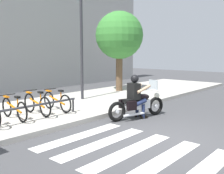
{
  "coord_description": "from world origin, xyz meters",
  "views": [
    {
      "loc": [
        -5.55,
        -3.29,
        2.13
      ],
      "look_at": [
        1.91,
        3.2,
        0.83
      ],
      "focal_mm": 41.94,
      "sensor_mm": 36.0,
      "label": 1
    }
  ],
  "objects_px": {
    "bicycle_3": "(57,101)",
    "street_lamp": "(81,36)",
    "tree_near_rack": "(119,36)",
    "bicycle_1": "(14,108)",
    "bicycle_2": "(37,104)",
    "bike_rack": "(36,107)",
    "motorcycle": "(138,104)",
    "rider": "(136,93)"
  },
  "relations": [
    {
      "from": "bike_rack",
      "to": "motorcycle",
      "type": "bearing_deg",
      "value": -33.68
    },
    {
      "from": "bike_rack",
      "to": "street_lamp",
      "type": "xyz_separation_m",
      "value": [
        3.33,
        1.63,
        2.26
      ]
    },
    {
      "from": "street_lamp",
      "to": "tree_near_rack",
      "type": "xyz_separation_m",
      "value": [
        2.99,
        0.4,
        0.17
      ]
    },
    {
      "from": "street_lamp",
      "to": "bicycle_2",
      "type": "bearing_deg",
      "value": -159.93
    },
    {
      "from": "tree_near_rack",
      "to": "bicycle_1",
      "type": "bearing_deg",
      "value": -167.61
    },
    {
      "from": "bicycle_1",
      "to": "tree_near_rack",
      "type": "xyz_separation_m",
      "value": [
        6.71,
        1.47,
        2.5
      ]
    },
    {
      "from": "rider",
      "to": "bicycle_2",
      "type": "xyz_separation_m",
      "value": [
        -2.19,
        2.3,
        -0.32
      ]
    },
    {
      "from": "rider",
      "to": "bicycle_2",
      "type": "relative_size",
      "value": 0.89
    },
    {
      "from": "bicycle_3",
      "to": "street_lamp",
      "type": "height_order",
      "value": "street_lamp"
    },
    {
      "from": "motorcycle",
      "to": "street_lamp",
      "type": "bearing_deg",
      "value": 78.7
    },
    {
      "from": "street_lamp",
      "to": "bike_rack",
      "type": "bearing_deg",
      "value": -153.96
    },
    {
      "from": "bicycle_2",
      "to": "street_lamp",
      "type": "relative_size",
      "value": 0.34
    },
    {
      "from": "bicycle_2",
      "to": "street_lamp",
      "type": "bearing_deg",
      "value": 20.07
    },
    {
      "from": "motorcycle",
      "to": "bicycle_2",
      "type": "distance_m",
      "value": 3.24
    },
    {
      "from": "bicycle_3",
      "to": "tree_near_rack",
      "type": "xyz_separation_m",
      "value": [
        5.14,
        1.47,
        2.5
      ]
    },
    {
      "from": "bike_rack",
      "to": "tree_near_rack",
      "type": "height_order",
      "value": "tree_near_rack"
    },
    {
      "from": "bicycle_3",
      "to": "bicycle_1",
      "type": "bearing_deg",
      "value": 179.99
    },
    {
      "from": "bicycle_1",
      "to": "bicycle_3",
      "type": "distance_m",
      "value": 1.56
    },
    {
      "from": "rider",
      "to": "bicycle_3",
      "type": "height_order",
      "value": "rider"
    },
    {
      "from": "motorcycle",
      "to": "rider",
      "type": "distance_m",
      "value": 0.37
    },
    {
      "from": "motorcycle",
      "to": "bike_rack",
      "type": "height_order",
      "value": "motorcycle"
    },
    {
      "from": "bicycle_3",
      "to": "tree_near_rack",
      "type": "bearing_deg",
      "value": 15.98
    },
    {
      "from": "bicycle_1",
      "to": "bike_rack",
      "type": "height_order",
      "value": "bicycle_1"
    },
    {
      "from": "bike_rack",
      "to": "street_lamp",
      "type": "relative_size",
      "value": 0.63
    },
    {
      "from": "bicycle_2",
      "to": "tree_near_rack",
      "type": "distance_m",
      "value": 6.59
    },
    {
      "from": "bicycle_3",
      "to": "bike_rack",
      "type": "distance_m",
      "value": 1.3
    },
    {
      "from": "rider",
      "to": "bicycle_3",
      "type": "bearing_deg",
      "value": 121.46
    },
    {
      "from": "bicycle_3",
      "to": "bike_rack",
      "type": "xyz_separation_m",
      "value": [
        -1.17,
        -0.55,
        0.07
      ]
    },
    {
      "from": "rider",
      "to": "bike_rack",
      "type": "bearing_deg",
      "value": 145.95
    },
    {
      "from": "bicycle_1",
      "to": "tree_near_rack",
      "type": "bearing_deg",
      "value": 12.39
    },
    {
      "from": "bicycle_2",
      "to": "street_lamp",
      "type": "height_order",
      "value": "street_lamp"
    },
    {
      "from": "bicycle_3",
      "to": "street_lamp",
      "type": "xyz_separation_m",
      "value": [
        2.16,
        1.07,
        2.33
      ]
    },
    {
      "from": "bike_rack",
      "to": "tree_near_rack",
      "type": "relative_size",
      "value": 0.69
    },
    {
      "from": "motorcycle",
      "to": "street_lamp",
      "type": "distance_m",
      "value": 4.19
    },
    {
      "from": "bicycle_2",
      "to": "bicycle_3",
      "type": "bearing_deg",
      "value": 0.05
    },
    {
      "from": "motorcycle",
      "to": "bicycle_1",
      "type": "height_order",
      "value": "motorcycle"
    },
    {
      "from": "bicycle_1",
      "to": "bike_rack",
      "type": "xyz_separation_m",
      "value": [
        0.39,
        -0.55,
        0.07
      ]
    },
    {
      "from": "bicycle_1",
      "to": "bicycle_3",
      "type": "height_order",
      "value": "bicycle_3"
    },
    {
      "from": "street_lamp",
      "to": "bicycle_1",
      "type": "bearing_deg",
      "value": -163.92
    },
    {
      "from": "rider",
      "to": "street_lamp",
      "type": "relative_size",
      "value": 0.31
    },
    {
      "from": "rider",
      "to": "bike_rack",
      "type": "relative_size",
      "value": 0.49
    },
    {
      "from": "bicycle_2",
      "to": "bicycle_3",
      "type": "height_order",
      "value": "bicycle_2"
    }
  ]
}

